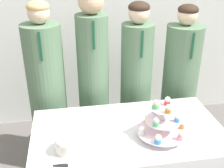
% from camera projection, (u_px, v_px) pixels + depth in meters
% --- Properties ---
extents(wall_back, '(9.00, 0.06, 2.70)m').
position_uv_depth(wall_back, '(100.00, 3.00, 2.92)').
color(wall_back, silver).
rests_on(wall_back, ground_plane).
extents(round_cake, '(0.22, 0.22, 0.12)m').
position_uv_depth(round_cake, '(68.00, 144.00, 1.70)').
color(round_cake, white).
rests_on(round_cake, table).
extents(cake_knife, '(0.29, 0.08, 0.01)m').
position_uv_depth(cake_knife, '(70.00, 166.00, 1.61)').
color(cake_knife, silver).
rests_on(cake_knife, table).
extents(cupcake_stand, '(0.33, 0.33, 0.27)m').
position_uv_depth(cupcake_stand, '(162.00, 122.00, 1.81)').
color(cupcake_stand, silver).
rests_on(cupcake_stand, table).
extents(student_0, '(0.31, 0.32, 1.52)m').
position_uv_depth(student_0, '(48.00, 97.00, 2.41)').
color(student_0, '#567556').
rests_on(student_0, ground_plane).
extents(student_1, '(0.26, 0.27, 1.61)m').
position_uv_depth(student_1, '(94.00, 85.00, 2.44)').
color(student_1, '#567556').
rests_on(student_1, ground_plane).
extents(student_2, '(0.27, 0.28, 1.49)m').
position_uv_depth(student_2, '(136.00, 90.00, 2.53)').
color(student_2, '#567556').
rests_on(student_2, ground_plane).
extents(student_3, '(0.32, 0.32, 1.46)m').
position_uv_depth(student_3, '(179.00, 89.00, 2.60)').
color(student_3, '#567556').
rests_on(student_3, ground_plane).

